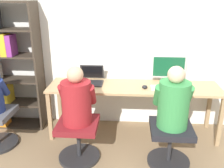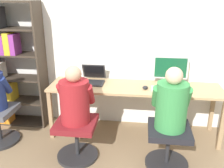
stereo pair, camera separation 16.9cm
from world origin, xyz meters
TOP-DOWN VIEW (x-y plane):
  - ground_plane at (0.00, 0.00)m, footprint 14.00×14.00m
  - wall_back at (0.00, 0.63)m, footprint 10.00×0.05m
  - desk at (0.00, 0.28)m, footprint 2.27×0.56m
  - desktop_monitor at (0.46, 0.45)m, footprint 0.46×0.17m
  - laptop at (-0.58, 0.37)m, footprint 0.32×0.34m
  - keyboard at (0.44, 0.21)m, footprint 0.43×0.16m
  - computer_mouse_by_keyboard at (0.14, 0.21)m, footprint 0.07×0.09m
  - office_chair_left at (0.42, -0.35)m, footprint 0.49×0.49m
  - office_chair_right at (-0.64, -0.34)m, footprint 0.49×0.49m
  - person_at_monitor at (0.42, -0.35)m, footprint 0.41×0.36m
  - person_at_laptop at (-0.64, -0.33)m, footprint 0.41×0.35m
  - bookshelf at (-1.86, 0.38)m, footprint 0.88×0.32m

SIDE VIEW (x-z plane):
  - ground_plane at x=0.00m, z-range 0.00..0.00m
  - office_chair_left at x=0.42m, z-range 0.04..0.53m
  - office_chair_right at x=-0.64m, z-range 0.04..0.53m
  - desk at x=0.00m, z-range 0.29..1.00m
  - keyboard at x=0.44m, z-range 0.71..0.73m
  - computer_mouse_by_keyboard at x=0.14m, z-range 0.71..0.75m
  - laptop at x=-0.58m, z-range 0.64..0.87m
  - person_at_laptop at x=-0.64m, z-range 0.43..1.10m
  - person_at_monitor at x=0.42m, z-range 0.43..1.12m
  - bookshelf at x=-1.86m, z-range 0.00..1.78m
  - desktop_monitor at x=0.46m, z-range 0.72..1.10m
  - wall_back at x=0.00m, z-range 0.00..2.60m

